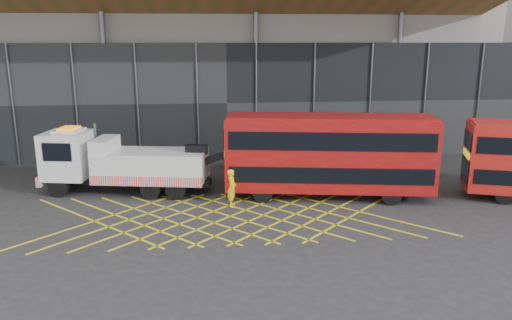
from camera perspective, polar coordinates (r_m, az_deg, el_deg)
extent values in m
plane|color=#252527|center=(24.23, -6.76, -6.55)|extent=(120.00, 120.00, 0.00)
cube|color=yellow|center=(24.81, -17.99, -6.65)|extent=(7.16, 7.16, 0.01)
cube|color=yellow|center=(24.81, -17.99, -6.65)|extent=(7.16, 7.16, 0.01)
cube|color=yellow|center=(24.51, -14.31, -6.64)|extent=(7.16, 7.16, 0.01)
cube|color=yellow|center=(24.51, -14.31, -6.64)|extent=(7.16, 7.16, 0.01)
cube|color=yellow|center=(24.32, -10.56, -6.60)|extent=(7.16, 7.16, 0.01)
cube|color=yellow|center=(24.32, -10.56, -6.60)|extent=(7.16, 7.16, 0.01)
cube|color=yellow|center=(24.23, -6.76, -6.54)|extent=(7.16, 7.16, 0.01)
cube|color=yellow|center=(24.23, -6.76, -6.54)|extent=(7.16, 7.16, 0.01)
cube|color=yellow|center=(24.24, -2.96, -6.44)|extent=(7.16, 7.16, 0.01)
cube|color=yellow|center=(24.24, -2.96, -6.44)|extent=(7.16, 7.16, 0.01)
cube|color=yellow|center=(24.37, 0.83, -6.31)|extent=(7.16, 7.16, 0.01)
cube|color=yellow|center=(24.37, 0.83, -6.31)|extent=(7.16, 7.16, 0.01)
cube|color=yellow|center=(24.59, 4.56, -6.16)|extent=(7.16, 7.16, 0.01)
cube|color=yellow|center=(24.59, 4.56, -6.16)|extent=(7.16, 7.16, 0.01)
cube|color=yellow|center=(24.92, 8.20, -5.99)|extent=(7.16, 7.16, 0.01)
cube|color=yellow|center=(24.92, 8.20, -5.99)|extent=(7.16, 7.16, 0.01)
cube|color=yellow|center=(25.34, 11.73, -5.80)|extent=(7.16, 7.16, 0.01)
cube|color=yellow|center=(25.34, 11.73, -5.80)|extent=(7.16, 7.16, 0.01)
cube|color=gray|center=(41.72, -3.91, 14.72)|extent=(55.00, 14.00, 18.00)
cube|color=black|center=(34.71, -3.36, 6.60)|extent=(55.00, 0.80, 8.00)
cylinder|color=#595B60|center=(34.99, -16.70, 7.75)|extent=(0.36, 0.36, 10.00)
cylinder|color=#595B60|center=(34.54, -0.02, 8.25)|extent=(0.36, 0.36, 10.00)
cylinder|color=#595B60|center=(36.90, 15.78, 8.11)|extent=(0.36, 0.36, 10.00)
cube|color=black|center=(28.51, -14.42, -2.29)|extent=(9.27, 2.55, 0.34)
cube|color=white|center=(29.38, -20.72, 0.56)|extent=(2.72, 2.80, 2.53)
cube|color=black|center=(29.81, -22.86, 1.41)|extent=(0.42, 2.12, 1.07)
cube|color=red|center=(30.21, -22.61, -1.74)|extent=(0.67, 2.53, 0.53)
cube|color=orange|center=(29.01, -20.62, 3.41)|extent=(1.06, 1.30, 0.12)
cube|color=white|center=(27.87, -11.88, -0.55)|extent=(6.36, 3.43, 1.56)
cube|color=red|center=(26.87, -12.53, -2.42)|extent=(5.95, 1.09, 0.53)
cube|color=white|center=(28.42, -16.90, 1.74)|extent=(1.36, 2.47, 0.68)
cube|color=black|center=(27.07, -6.82, 1.24)|extent=(1.23, 0.68, 0.49)
cube|color=black|center=(27.01, -4.76, 0.20)|extent=(2.15, 0.70, 1.05)
cylinder|color=black|center=(28.96, -21.63, -2.91)|extent=(1.11, 0.52, 1.07)
cylinder|color=black|center=(30.73, -20.02, -1.82)|extent=(1.11, 0.52, 1.07)
cylinder|color=black|center=(26.82, -9.15, -3.38)|extent=(1.11, 0.52, 1.07)
cylinder|color=black|center=(28.73, -8.23, -2.17)|extent=(1.11, 0.52, 1.07)
cylinder|color=#595B60|center=(29.64, -17.81, 1.97)|extent=(0.14, 0.14, 2.14)
cube|color=maroon|center=(26.68, 8.36, 0.79)|extent=(11.14, 4.21, 3.84)
cube|color=black|center=(26.90, 8.29, -1.08)|extent=(10.72, 4.20, 0.84)
cube|color=black|center=(26.50, 8.43, 2.64)|extent=(10.72, 4.20, 0.94)
cube|color=black|center=(26.96, -3.34, -0.81)|extent=(0.41, 2.20, 1.29)
cube|color=black|center=(26.57, -3.39, 2.80)|extent=(0.41, 2.20, 0.94)
cube|color=yellow|center=(26.73, -3.39, 1.13)|extent=(0.34, 1.75, 0.35)
cube|color=maroon|center=(26.31, 8.51, 4.92)|extent=(10.89, 3.97, 0.12)
cylinder|color=black|center=(26.04, 0.79, -3.78)|extent=(1.06, 0.46, 1.03)
cylinder|color=black|center=(28.16, 0.99, -2.40)|extent=(1.06, 0.46, 1.03)
cylinder|color=black|center=(26.60, 15.23, -3.90)|extent=(1.06, 0.46, 1.03)
cylinder|color=black|center=(28.68, 14.35, -2.54)|extent=(1.06, 0.46, 1.03)
cube|color=black|center=(29.13, 22.77, -1.00)|extent=(0.73, 1.97, 1.20)
cube|color=black|center=(28.78, 23.07, 2.10)|extent=(0.73, 1.97, 0.87)
cube|color=yellow|center=(28.93, 22.91, 0.67)|extent=(0.59, 1.57, 0.32)
cylinder|color=black|center=(28.81, 26.55, -3.62)|extent=(0.99, 0.57, 0.96)
cylinder|color=black|center=(30.72, 25.71, -2.49)|extent=(0.99, 0.57, 0.96)
imported|color=yellow|center=(25.36, -2.78, -3.20)|extent=(0.51, 0.74, 1.94)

